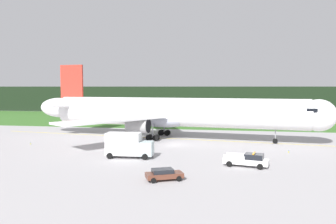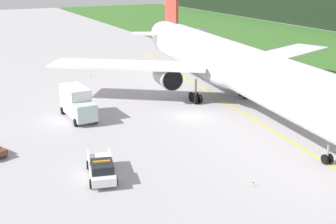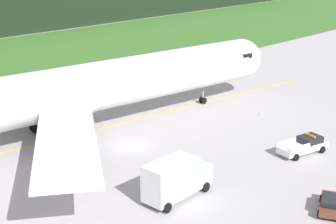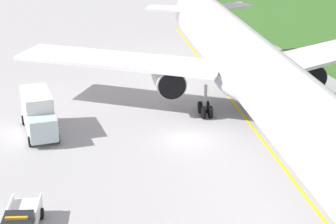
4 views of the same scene
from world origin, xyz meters
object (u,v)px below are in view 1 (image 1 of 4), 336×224
at_px(ops_pickup_truck, 248,160).
at_px(catering_truck, 128,145).
at_px(airliner, 173,113).
at_px(staff_car, 164,174).

xyz_separation_m(ops_pickup_truck, catering_truck, (-17.13, 2.78, 1.03)).
xyz_separation_m(airliner, ops_pickup_truck, (13.44, -22.04, -4.36)).
bearing_deg(airliner, ops_pickup_truck, -58.63).
height_order(airliner, staff_car, airliner).
relative_size(airliner, ops_pickup_truck, 10.06).
height_order(airliner, ops_pickup_truck, airliner).
distance_m(airliner, catering_truck, 19.89).
bearing_deg(staff_car, ops_pickup_truck, 40.38).
xyz_separation_m(airliner, staff_car, (3.77, -30.26, -4.56)).
xyz_separation_m(catering_truck, staff_car, (7.47, -10.99, -1.23)).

